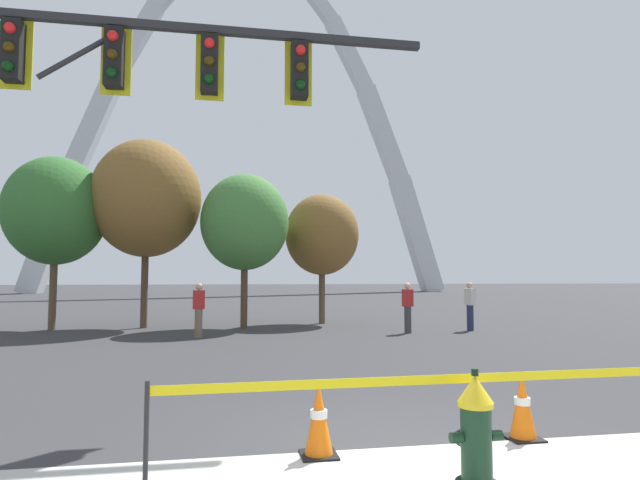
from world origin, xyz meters
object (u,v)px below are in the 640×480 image
(monument_arch, at_px, (246,133))
(pedestrian_standing_center, at_px, (470,306))
(fire_hydrant, at_px, (476,431))
(pedestrian_walking_right, at_px, (408,307))
(traffic_signal_gantry, at_px, (83,98))
(traffic_cone_mid_sidewalk, at_px, (319,420))
(pedestrian_walking_left, at_px, (199,310))
(traffic_cone_curb_edge, at_px, (522,406))

(monument_arch, height_order, pedestrian_standing_center, monument_arch)
(monument_arch, bearing_deg, fire_hydrant, -89.52)
(monument_arch, height_order, pedestrian_walking_right, monument_arch)
(fire_hydrant, xyz_separation_m, traffic_signal_gantry, (-4.24, 3.75, 3.94))
(traffic_cone_mid_sidewalk, xyz_separation_m, pedestrian_walking_right, (4.68, 10.60, 0.46))
(pedestrian_standing_center, relative_size, pedestrian_walking_right, 1.00)
(traffic_cone_mid_sidewalk, xyz_separation_m, traffic_signal_gantry, (-3.06, 2.78, 4.05))
(pedestrian_standing_center, bearing_deg, monument_arch, 98.06)
(monument_arch, relative_size, pedestrian_walking_left, 30.15)
(traffic_signal_gantry, height_order, pedestrian_walking_left, traffic_signal_gantry)
(traffic_cone_mid_sidewalk, height_order, traffic_signal_gantry, traffic_signal_gantry)
(traffic_cone_mid_sidewalk, xyz_separation_m, pedestrian_walking_left, (-1.77, 10.38, 0.46))
(monument_arch, bearing_deg, traffic_cone_mid_sidewalk, -90.75)
(traffic_signal_gantry, relative_size, pedestrian_walking_right, 4.92)
(fire_hydrant, xyz_separation_m, monument_arch, (-0.47, 56.06, 18.14))
(traffic_cone_mid_sidewalk, distance_m, traffic_cone_curb_edge, 2.29)
(traffic_signal_gantry, xyz_separation_m, monument_arch, (3.77, 52.31, 14.21))
(traffic_cone_curb_edge, relative_size, pedestrian_walking_left, 0.46)
(traffic_cone_curb_edge, height_order, traffic_signal_gantry, traffic_signal_gantry)
(traffic_cone_curb_edge, xyz_separation_m, pedestrian_walking_left, (-4.06, 10.24, 0.46))
(traffic_cone_mid_sidewalk, relative_size, traffic_signal_gantry, 0.09)
(pedestrian_standing_center, distance_m, pedestrian_walking_right, 2.32)
(traffic_signal_gantry, bearing_deg, traffic_cone_curb_edge, -26.26)
(traffic_signal_gantry, xyz_separation_m, pedestrian_walking_left, (1.29, 7.60, -3.59))
(traffic_signal_gantry, relative_size, pedestrian_walking_left, 4.92)
(fire_hydrant, height_order, traffic_cone_curb_edge, fire_hydrant)
(traffic_cone_curb_edge, height_order, monument_arch, monument_arch)
(monument_arch, distance_m, pedestrian_walking_right, 48.08)
(traffic_cone_curb_edge, xyz_separation_m, pedestrian_walking_right, (2.39, 10.46, 0.46))
(traffic_signal_gantry, distance_m, pedestrian_walking_left, 8.50)
(pedestrian_standing_center, bearing_deg, pedestrian_walking_left, -176.15)
(traffic_cone_curb_edge, bearing_deg, traffic_signal_gantry, 153.74)
(pedestrian_walking_left, xyz_separation_m, pedestrian_walking_right, (6.45, 0.22, 0.00))
(monument_arch, xyz_separation_m, pedestrian_standing_center, (6.25, -44.12, -17.79))
(monument_arch, xyz_separation_m, pedestrian_walking_left, (-2.49, -44.71, -17.79))
(traffic_cone_mid_sidewalk, bearing_deg, monument_arch, 89.25)
(monument_arch, height_order, pedestrian_walking_left, monument_arch)
(traffic_signal_gantry, distance_m, pedestrian_walking_right, 11.57)
(pedestrian_standing_center, bearing_deg, traffic_cone_mid_sidewalk, -122.41)
(pedestrian_walking_right, bearing_deg, monument_arch, 95.09)
(traffic_cone_curb_edge, xyz_separation_m, traffic_signal_gantry, (-5.35, 2.64, 4.05))
(pedestrian_walking_left, distance_m, pedestrian_walking_right, 6.45)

